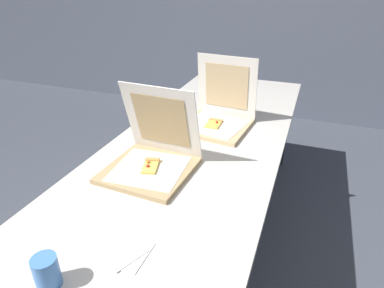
% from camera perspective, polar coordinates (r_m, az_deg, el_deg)
% --- Properties ---
extents(table, '(0.88, 2.48, 0.74)m').
position_cam_1_polar(table, '(1.83, 1.46, -0.26)').
color(table, beige).
rests_on(table, ground).
extents(pizza_box_front, '(0.39, 0.39, 0.38)m').
position_cam_1_polar(pizza_box_front, '(1.52, -6.95, -2.53)').
color(pizza_box_front, tan).
rests_on(pizza_box_front, table).
extents(pizza_box_middle, '(0.40, 0.41, 0.39)m').
position_cam_1_polar(pizza_box_middle, '(1.95, 4.44, 4.67)').
color(pizza_box_middle, tan).
rests_on(pizza_box_middle, table).
extents(cup_white_mid, '(0.06, 0.06, 0.06)m').
position_cam_1_polar(cup_white_mid, '(1.92, -5.63, 3.40)').
color(cup_white_mid, white).
rests_on(cup_white_mid, table).
extents(cup_white_far, '(0.06, 0.06, 0.06)m').
position_cam_1_polar(cup_white_far, '(2.15, -1.86, 6.21)').
color(cup_white_far, white).
rests_on(cup_white_far, table).
extents(cup_printed_front, '(0.07, 0.07, 0.10)m').
position_cam_1_polar(cup_printed_front, '(1.09, -23.83, -19.56)').
color(cup_printed_front, '#477FCC').
rests_on(cup_printed_front, table).
extents(napkin_pile, '(0.17, 0.16, 0.01)m').
position_cam_1_polar(napkin_pile, '(1.15, -11.62, -17.83)').
color(napkin_pile, white).
rests_on(napkin_pile, table).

